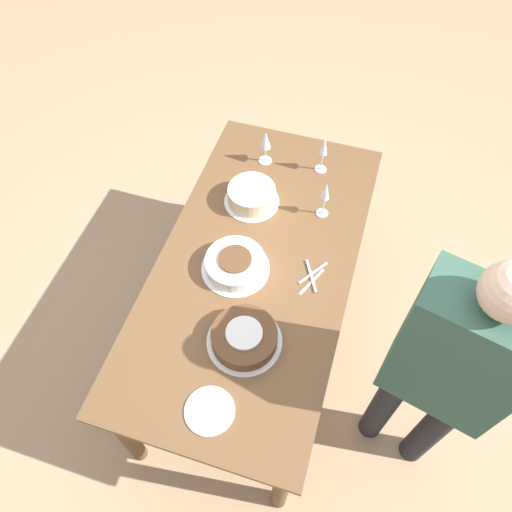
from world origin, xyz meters
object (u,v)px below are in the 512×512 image
wine_glass_near (324,148)px  person_cutting (447,368)px  wine_glass_far (325,193)px  cake_back_decorated (252,196)px  cake_center_white (235,264)px  wine_glass_extra (266,142)px  cake_front_chocolate (244,337)px

wine_glass_near → person_cutting: 1.20m
wine_glass_far → cake_back_decorated: bearing=94.9°
cake_center_white → wine_glass_extra: wine_glass_extra is taller
cake_back_decorated → wine_glass_extra: wine_glass_extra is taller
cake_front_chocolate → wine_glass_far: wine_glass_far is taller
cake_back_decorated → person_cutting: size_ratio=0.17×
wine_glass_near → wine_glass_extra: bearing=95.1°
wine_glass_extra → wine_glass_far: bearing=-125.3°
wine_glass_far → cake_center_white: bearing=145.1°
wine_glass_near → wine_glass_extra: 0.29m
cake_center_white → person_cutting: bearing=-108.0°
cake_front_chocolate → person_cutting: (0.03, -0.74, 0.15)m
cake_front_chocolate → person_cutting: 0.76m
cake_back_decorated → wine_glass_extra: (0.29, 0.02, 0.09)m
cake_center_white → wine_glass_near: (0.71, -0.22, 0.11)m
wine_glass_extra → cake_center_white: bearing=-174.4°
cake_front_chocolate → wine_glass_extra: size_ratio=1.60×
wine_glass_far → wine_glass_extra: size_ratio=1.09×
cake_back_decorated → wine_glass_far: bearing=-85.1°
cake_center_white → cake_back_decorated: (0.39, 0.05, 0.01)m
cake_front_chocolate → cake_back_decorated: (0.72, 0.20, 0.01)m
cake_center_white → cake_front_chocolate: (-0.32, -0.15, 0.00)m
person_cutting → cake_back_decorated: bearing=-22.3°
cake_back_decorated → wine_glass_near: size_ratio=1.25×
cake_center_white → wine_glass_extra: (0.68, 0.07, 0.10)m
cake_front_chocolate → person_cutting: size_ratio=0.20×
cake_front_chocolate → wine_glass_near: bearing=-4.2°
cake_back_decorated → person_cutting: person_cutting is taller
wine_glass_near → cake_center_white: bearing=162.5°
cake_back_decorated → wine_glass_far: 0.36m
person_cutting → cake_center_white: bearing=-4.3°
wine_glass_near → wine_glass_far: (-0.28, -0.07, -0.00)m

